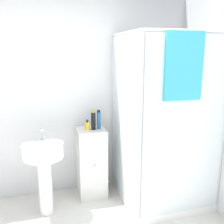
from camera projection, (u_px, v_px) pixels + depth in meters
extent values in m
cube|color=silver|center=(57.00, 96.00, 3.21)|extent=(6.40, 0.06, 2.50)
cube|color=white|center=(159.00, 193.00, 3.31)|extent=(0.98, 0.98, 0.09)
cylinder|color=silver|center=(178.00, 109.00, 3.66)|extent=(0.04, 0.04, 1.99)
cylinder|color=silver|center=(114.00, 114.00, 3.41)|extent=(0.04, 0.04, 1.99)
cylinder|color=silver|center=(223.00, 128.00, 2.77)|extent=(0.04, 0.04, 1.99)
cylinder|color=silver|center=(140.00, 136.00, 2.53)|extent=(0.04, 0.04, 1.99)
cylinder|color=silver|center=(190.00, 31.00, 2.42)|extent=(0.94, 0.04, 0.04)
cylinder|color=silver|center=(149.00, 36.00, 3.31)|extent=(0.94, 0.04, 0.04)
cylinder|color=silver|center=(126.00, 33.00, 2.74)|extent=(0.04, 0.94, 0.04)
cylinder|color=silver|center=(204.00, 35.00, 2.99)|extent=(0.04, 0.94, 0.04)
cube|color=silver|center=(184.00, 130.00, 2.63)|extent=(0.91, 0.01, 1.87)
cube|color=silver|center=(124.00, 121.00, 2.96)|extent=(0.01, 0.91, 1.87)
cylinder|color=#B7BABF|center=(165.00, 123.00, 3.57)|extent=(0.02, 0.02, 1.49)
cylinder|color=#B7BABF|center=(170.00, 66.00, 3.35)|extent=(0.07, 0.07, 0.04)
cube|color=#38ADC6|center=(184.00, 66.00, 2.45)|extent=(0.39, 0.03, 0.64)
cube|color=silver|center=(91.00, 162.00, 3.28)|extent=(0.34, 0.38, 0.86)
sphere|color=gold|center=(94.00, 165.00, 3.09)|extent=(0.02, 0.02, 0.02)
cylinder|color=white|center=(45.00, 185.00, 2.91)|extent=(0.15, 0.15, 0.67)
cylinder|color=white|center=(43.00, 151.00, 2.82)|extent=(0.44, 0.44, 0.15)
cylinder|color=#B7BABF|center=(42.00, 134.00, 2.93)|extent=(0.02, 0.02, 0.13)
cube|color=#B7BABF|center=(42.00, 130.00, 2.88)|extent=(0.02, 0.07, 0.02)
cylinder|color=yellow|center=(87.00, 126.00, 3.15)|extent=(0.06, 0.06, 0.10)
cylinder|color=black|center=(87.00, 121.00, 3.14)|extent=(0.02, 0.02, 0.02)
cube|color=black|center=(88.00, 120.00, 3.12)|extent=(0.02, 0.03, 0.01)
cylinder|color=black|center=(93.00, 121.00, 3.15)|extent=(0.06, 0.06, 0.21)
cylinder|color=gold|center=(93.00, 112.00, 3.12)|extent=(0.05, 0.05, 0.02)
cylinder|color=#2D66A3|center=(99.00, 121.00, 3.18)|extent=(0.05, 0.05, 0.21)
cylinder|color=black|center=(99.00, 111.00, 3.16)|extent=(0.04, 0.04, 0.02)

